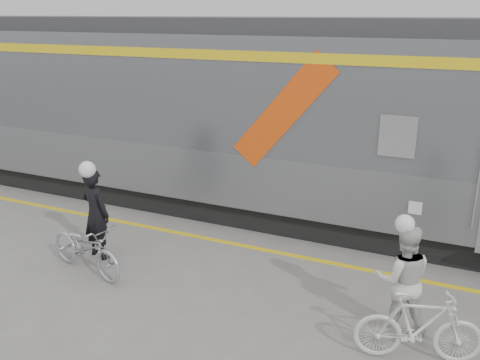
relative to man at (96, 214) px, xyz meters
The scene contains 9 objects.
ground 3.06m from the man, 13.66° to the right, with size 90.00×90.00×0.00m, color slate.
train 5.86m from the man, 37.60° to the left, with size 24.00×3.17×4.10m.
safety_strip 3.32m from the man, 26.86° to the left, with size 24.00×0.12×0.01m, color yellow.
man is the anchor object (origin of this frame).
bicycle_left 0.69m from the man, 70.02° to the right, with size 0.60×1.73×0.91m, color #B2B5BB.
woman 5.22m from the man, ahead, with size 0.77×0.60×1.57m, color silver.
bicycle_right 5.57m from the man, ahead, with size 0.45×1.59×0.95m, color silver.
helmet_man 0.97m from the man, ahead, with size 0.29×0.29×0.29m, color white.
helmet_woman 5.29m from the man, ahead, with size 0.25×0.25×0.25m, color white.
Camera 1 is at (2.85, -5.81, 4.19)m, focal length 38.00 mm.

